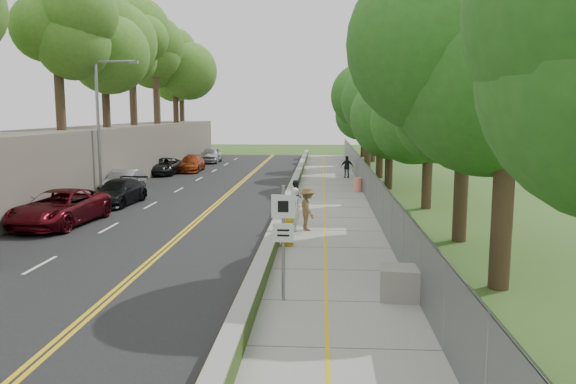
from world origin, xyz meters
name	(u,v)px	position (x,y,z in m)	size (l,w,h in m)	color
ground	(257,270)	(0.00, 0.00, 0.00)	(140.00, 140.00, 0.00)	#33511E
road	(196,197)	(-5.40, 15.00, 0.02)	(11.20, 66.00, 0.04)	black
sidewalk	(330,199)	(2.55, 15.00, 0.03)	(4.20, 66.00, 0.05)	gray
jersey_barrier	(291,194)	(0.25, 15.00, 0.30)	(0.42, 66.00, 0.60)	#7DC425
rock_embankment	(61,163)	(-13.50, 15.00, 2.00)	(5.00, 66.00, 4.00)	#595147
chainlink_fence	(367,182)	(4.65, 15.00, 1.00)	(0.04, 66.00, 2.00)	slate
trees_embankment	(61,16)	(-13.00, 15.00, 10.50)	(6.40, 66.00, 13.00)	#4D8228
trees_fenceside	(411,77)	(7.00, 15.00, 7.00)	(7.00, 66.00, 14.00)	#337524
streetlight	(102,119)	(-10.46, 14.00, 4.64)	(2.52, 0.22, 8.00)	gray
signpost	(283,230)	(1.05, -3.02, 1.96)	(0.62, 0.09, 3.10)	gray
construction_barrel	(358,185)	(4.30, 17.86, 0.49)	(0.53, 0.53, 0.88)	#FF3B14
concrete_block	(405,283)	(4.30, -2.68, 0.48)	(1.30, 0.97, 0.86)	gray
car_2	(60,208)	(-9.57, 6.44, 0.82)	(2.60, 5.64, 1.57)	#500911
car_3	(118,192)	(-9.00, 12.12, 0.72)	(1.91, 4.69, 1.36)	black
car_4	(129,179)	(-10.60, 18.42, 0.71)	(1.57, 3.91, 1.33)	tan
car_5	(124,182)	(-10.09, 16.07, 0.77)	(1.54, 4.41, 1.45)	#999AA0
car_6	(165,166)	(-10.60, 26.82, 0.70)	(2.20, 4.77, 1.33)	black
car_7	(191,164)	(-9.00, 29.17, 0.70)	(1.86, 4.57, 1.33)	#9D3A15
car_8	(211,155)	(-9.00, 37.70, 0.81)	(1.82, 4.53, 1.54)	#B9BABD
painter_0	(287,225)	(0.75, 3.23, 0.81)	(0.74, 0.48, 1.52)	gold
painter_1	(296,209)	(0.95, 5.84, 0.98)	(0.68, 0.44, 1.85)	white
painter_2	(296,195)	(0.75, 10.70, 0.84)	(0.77, 0.60, 1.59)	black
painter_3	(307,209)	(1.45, 6.02, 0.98)	(1.20, 0.69, 1.86)	brown
person_far	(347,167)	(3.94, 25.28, 0.89)	(0.98, 0.41, 1.68)	black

